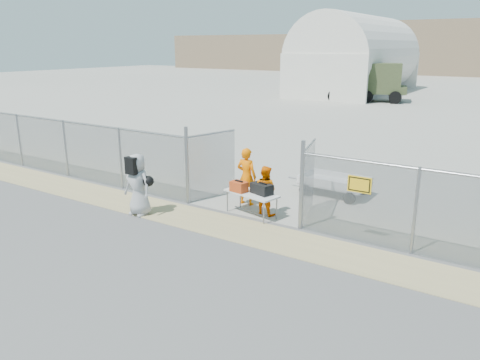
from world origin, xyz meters
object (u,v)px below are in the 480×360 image
Objects in this scene: folding_table at (251,204)px; security_worker_left at (247,177)px; visitor at (138,185)px; utility_trailer at (334,185)px; security_worker_right at (265,190)px.

security_worker_left reaches higher than folding_table.
visitor reaches higher than utility_trailer.
security_worker_left is at bearing -127.99° from utility_trailer.
security_worker_right is 0.52× the size of utility_trailer.
visitor is (-2.22, -2.55, 0.01)m from security_worker_left.
visitor is 0.65× the size of utility_trailer.
visitor is at bearing 47.02° from security_worker_left.
folding_table is 0.58m from security_worker_right.
folding_table is at bearing 50.15° from security_worker_right.
utility_trailer is (1.04, 2.93, -0.40)m from security_worker_right.
security_worker_right reaches higher than utility_trailer.
folding_table is 0.58× the size of utility_trailer.
security_worker_left is at bearing 48.87° from visitor.
visitor reaches higher than security_worker_left.
security_worker_left is at bearing 142.42° from folding_table.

